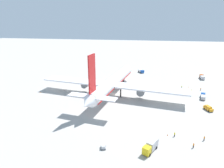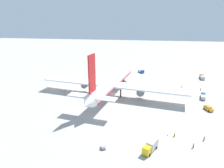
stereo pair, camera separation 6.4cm
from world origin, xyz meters
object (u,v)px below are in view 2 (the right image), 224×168
airliner (113,82)px  service_truck_3 (141,71)px  service_truck_0 (203,96)px  ground_worker_1 (191,91)px  traffic_cone_2 (59,79)px  baggage_cart_0 (103,146)px  service_truck_2 (151,146)px  service_truck_1 (202,77)px  traffic_cone_0 (168,135)px  traffic_cone_3 (40,92)px  ground_worker_3 (201,89)px  ground_worker_0 (204,138)px  ground_worker_2 (193,145)px  ground_worker_5 (175,134)px  service_van (208,108)px  traffic_cone_1 (188,87)px  traffic_cone_4 (152,75)px  ground_worker_4 (182,87)px

airliner → service_truck_3: (50.60, -13.34, -5.92)m
service_truck_0 → ground_worker_1: size_ratio=3.80×
traffic_cone_2 → baggage_cart_0: bearing=-146.5°
service_truck_2 → baggage_cart_0: size_ratio=2.41×
service_truck_1 → traffic_cone_0: 81.42m
baggage_cart_0 → traffic_cone_3: (42.91, 45.38, -0.43)m
baggage_cart_0 → ground_worker_3: (62.24, -43.39, 0.14)m
ground_worker_1 → traffic_cone_3: ground_worker_1 is taller
service_truck_0 → baggage_cart_0: (-49.56, 41.52, -0.53)m
ground_worker_0 → ground_worker_2: size_ratio=0.95×
ground_worker_0 → ground_worker_5: 9.53m
baggage_cart_0 → ground_worker_1: 69.38m
service_van → traffic_cone_2: (33.94, 86.04, -0.76)m
ground_worker_2 → traffic_cone_1: 62.46m
ground_worker_1 → traffic_cone_2: bearing=82.7°
service_truck_1 → ground_worker_0: size_ratio=3.91×
ground_worker_2 → ground_worker_1: bearing=-10.0°
traffic_cone_0 → traffic_cone_2: 88.26m
service_truck_3 → ground_worker_2: (-91.88, -19.72, -0.39)m
baggage_cart_0 → traffic_cone_2: (69.14, 45.74, -0.43)m
airliner → ground_worker_3: size_ratio=47.20×
traffic_cone_0 → traffic_cone_4: 79.94m
service_truck_3 → traffic_cone_4: size_ratio=11.04×
baggage_cart_0 → ground_worker_3: 75.87m
ground_worker_1 → ground_worker_2: size_ratio=0.98×
ground_worker_2 → traffic_cone_4: (85.65, 11.41, -0.64)m
ground_worker_0 → traffic_cone_2: size_ratio=3.08×
traffic_cone_1 → ground_worker_1: bearing=179.0°
service_truck_0 → traffic_cone_4: bearing=31.2°
baggage_cart_0 → traffic_cone_1: (66.85, -37.54, -0.43)m
traffic_cone_1 → airliner: bearing=115.6°
ground_worker_1 → ground_worker_4: size_ratio=1.08×
airliner → traffic_cone_0: 44.33m
traffic_cone_1 → traffic_cone_2: bearing=88.4°
ground_worker_2 → ground_worker_4: 59.99m
service_truck_2 → ground_worker_1: size_ratio=4.05×
service_van → ground_worker_3: (27.05, -3.09, -0.19)m
traffic_cone_3 → service_truck_0: bearing=-85.6°
service_truck_0 → service_truck_1: bearing=-12.7°
service_truck_2 → traffic_cone_2: service_truck_2 is taller
service_van → ground_worker_2: (-30.08, 12.30, -0.12)m
service_truck_3 → traffic_cone_1: service_truck_3 is taller
service_van → ground_worker_2: size_ratio=2.84×
airliner → ground_worker_5: bearing=-141.9°
service_truck_1 → service_truck_3: (10.13, 41.65, -0.14)m
baggage_cart_0 → traffic_cone_0: size_ratio=5.36×
service_truck_3 → traffic_cone_1: (-30.16, -29.26, -1.03)m
ground_worker_1 → traffic_cone_4: bearing=32.8°
ground_worker_3 → service_van: bearing=173.5°
service_truck_3 → traffic_cone_2: bearing=117.3°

